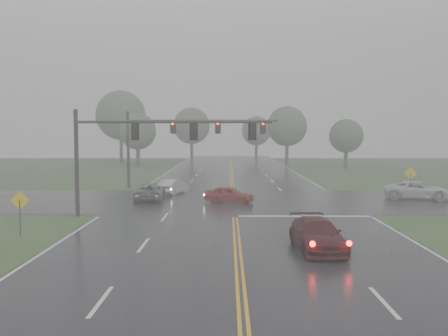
{
  "coord_description": "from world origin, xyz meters",
  "views": [
    {
      "loc": [
        -0.44,
        -17.53,
        5.38
      ],
      "look_at": [
        -0.72,
        16.0,
        3.04
      ],
      "focal_mm": 40.0,
      "sensor_mm": 36.0,
      "label": 1
    }
  ],
  "objects_px": {
    "car_grey": "(150,200)",
    "signal_gantry_near": "(137,141)",
    "pickup_white": "(417,199)",
    "signal_gantry_far": "(176,134)",
    "sedan_maroon": "(317,250)",
    "sedan_red": "(229,203)",
    "sedan_silver": "(173,194)"
  },
  "relations": [
    {
      "from": "sedan_maroon",
      "to": "car_grey",
      "type": "height_order",
      "value": "sedan_maroon"
    },
    {
      "from": "sedan_red",
      "to": "sedan_silver",
      "type": "bearing_deg",
      "value": 60.4
    },
    {
      "from": "sedan_silver",
      "to": "car_grey",
      "type": "xyz_separation_m",
      "value": [
        -1.44,
        -3.85,
        0.0
      ]
    },
    {
      "from": "sedan_maroon",
      "to": "car_grey",
      "type": "distance_m",
      "value": 20.11
    },
    {
      "from": "sedan_silver",
      "to": "pickup_white",
      "type": "height_order",
      "value": "pickup_white"
    },
    {
      "from": "sedan_maroon",
      "to": "signal_gantry_near",
      "type": "relative_size",
      "value": 0.38
    },
    {
      "from": "signal_gantry_near",
      "to": "signal_gantry_far",
      "type": "height_order",
      "value": "signal_gantry_far"
    },
    {
      "from": "signal_gantry_far",
      "to": "pickup_white",
      "type": "bearing_deg",
      "value": -21.36
    },
    {
      "from": "pickup_white",
      "to": "signal_gantry_far",
      "type": "relative_size",
      "value": 0.36
    },
    {
      "from": "sedan_maroon",
      "to": "sedan_red",
      "type": "height_order",
      "value": "sedan_maroon"
    },
    {
      "from": "sedan_maroon",
      "to": "sedan_red",
      "type": "distance_m",
      "value": 15.99
    },
    {
      "from": "sedan_maroon",
      "to": "pickup_white",
      "type": "height_order",
      "value": "pickup_white"
    },
    {
      "from": "sedan_maroon",
      "to": "signal_gantry_near",
      "type": "height_order",
      "value": "signal_gantry_near"
    },
    {
      "from": "pickup_white",
      "to": "signal_gantry_far",
      "type": "xyz_separation_m",
      "value": [
        -20.57,
        8.05,
        5.3
      ]
    },
    {
      "from": "car_grey",
      "to": "sedan_silver",
      "type": "bearing_deg",
      "value": -113.74
    },
    {
      "from": "pickup_white",
      "to": "signal_gantry_near",
      "type": "distance_m",
      "value": 23.46
    },
    {
      "from": "signal_gantry_far",
      "to": "signal_gantry_near",
      "type": "bearing_deg",
      "value": -92.49
    },
    {
      "from": "sedan_maroon",
      "to": "signal_gantry_far",
      "type": "xyz_separation_m",
      "value": [
        -9.22,
        25.88,
        5.3
      ]
    },
    {
      "from": "sedan_silver",
      "to": "car_grey",
      "type": "height_order",
      "value": "car_grey"
    },
    {
      "from": "sedan_maroon",
      "to": "signal_gantry_near",
      "type": "distance_m",
      "value": 14.44
    },
    {
      "from": "car_grey",
      "to": "pickup_white",
      "type": "relative_size",
      "value": 0.91
    },
    {
      "from": "sedan_red",
      "to": "pickup_white",
      "type": "distance_m",
      "value": 15.56
    },
    {
      "from": "sedan_red",
      "to": "car_grey",
      "type": "bearing_deg",
      "value": 93.73
    },
    {
      "from": "sedan_red",
      "to": "car_grey",
      "type": "relative_size",
      "value": 0.78
    },
    {
      "from": "signal_gantry_near",
      "to": "signal_gantry_far",
      "type": "xyz_separation_m",
      "value": [
        0.72,
        16.61,
        0.43
      ]
    },
    {
      "from": "sedan_red",
      "to": "sedan_silver",
      "type": "relative_size",
      "value": 0.95
    },
    {
      "from": "car_grey",
      "to": "signal_gantry_near",
      "type": "relative_size",
      "value": 0.38
    },
    {
      "from": "sedan_maroon",
      "to": "signal_gantry_near",
      "type": "bearing_deg",
      "value": 133.31
    },
    {
      "from": "sedan_silver",
      "to": "signal_gantry_near",
      "type": "height_order",
      "value": "signal_gantry_near"
    },
    {
      "from": "car_grey",
      "to": "signal_gantry_near",
      "type": "xyz_separation_m",
      "value": [
        0.48,
        -7.93,
        4.87
      ]
    },
    {
      "from": "car_grey",
      "to": "signal_gantry_near",
      "type": "height_order",
      "value": "signal_gantry_near"
    },
    {
      "from": "car_grey",
      "to": "signal_gantry_far",
      "type": "bearing_deg",
      "value": -101.04
    }
  ]
}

